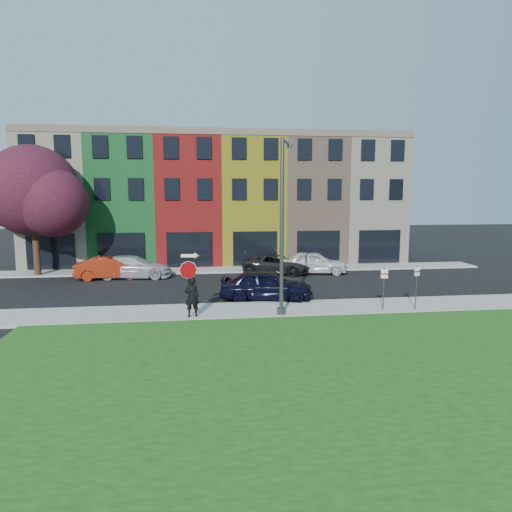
{
  "coord_description": "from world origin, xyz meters",
  "views": [
    {
      "loc": [
        -4.35,
        -18.4,
        5.69
      ],
      "look_at": [
        -1.48,
        4.0,
        2.58
      ],
      "focal_mm": 32.0,
      "sensor_mm": 36.0,
      "label": 1
    }
  ],
  "objects": [
    {
      "name": "ground",
      "position": [
        0.0,
        0.0,
        0.0
      ],
      "size": [
        120.0,
        120.0,
        0.0
      ],
      "primitive_type": "plane",
      "color": "black",
      "rests_on": "ground"
    },
    {
      "name": "man",
      "position": [
        -4.67,
        2.02,
        1.03
      ],
      "size": [
        0.85,
        0.72,
        1.82
      ],
      "primitive_type": "imported",
      "rotation": [
        0.0,
        0.0,
        3.37
      ],
      "color": "black",
      "rests_on": "sidewalk_near"
    },
    {
      "name": "parked_car_white",
      "position": [
        3.84,
        12.97,
        0.8
      ],
      "size": [
        3.69,
        5.42,
        1.6
      ],
      "primitive_type": "imported",
      "rotation": [
        0.0,
        0.0,
        1.37
      ],
      "color": "silver",
      "rests_on": "ground"
    },
    {
      "name": "parked_car_dark",
      "position": [
        1.2,
        13.29,
        0.67
      ],
      "size": [
        5.72,
        6.46,
        1.35
      ],
      "primitive_type": "imported",
      "rotation": [
        0.0,
        0.0,
        1.17
      ],
      "color": "black",
      "rests_on": "ground"
    },
    {
      "name": "stop_sign",
      "position": [
        -4.81,
        1.88,
        2.25
      ],
      "size": [
        1.05,
        0.17,
        2.99
      ],
      "rotation": [
        0.0,
        0.0,
        -0.13
      ],
      "color": "black",
      "rests_on": "sidewalk_near"
    },
    {
      "name": "tree_purple",
      "position": [
        -15.22,
        14.26,
        5.7
      ],
      "size": [
        7.33,
        6.42,
        8.8
      ],
      "color": "#301D10",
      "rests_on": "sidewalk_far"
    },
    {
      "name": "parking_sign_a",
      "position": [
        4.44,
        2.04,
        1.41
      ],
      "size": [
        0.31,
        0.15,
        2.05
      ],
      "rotation": [
        0.0,
        0.0,
        -0.37
      ],
      "color": "#484B4D",
      "rests_on": "sidewalk_near"
    },
    {
      "name": "street_lamp",
      "position": [
        -0.5,
        2.1,
        4.16
      ],
      "size": [
        1.1,
        2.48,
        8.02
      ],
      "rotation": [
        0.0,
        0.0,
        -0.34
      ],
      "color": "#484B4D",
      "rests_on": "sidewalk_near"
    },
    {
      "name": "parking_sign_b",
      "position": [
        6.0,
        1.89,
        1.48
      ],
      "size": [
        0.31,
        0.14,
        2.17
      ],
      "rotation": [
        0.0,
        0.0,
        0.34
      ],
      "color": "#484B4D",
      "rests_on": "sidewalk_near"
    },
    {
      "name": "parked_car_silver",
      "position": [
        -8.76,
        12.87,
        0.75
      ],
      "size": [
        2.78,
        5.44,
        1.5
      ],
      "primitive_type": "imported",
      "rotation": [
        0.0,
        0.0,
        1.5
      ],
      "color": "#B9B9BF",
      "rests_on": "ground"
    },
    {
      "name": "sidewalk_far",
      "position": [
        -3.0,
        15.0,
        0.06
      ],
      "size": [
        40.0,
        2.4,
        0.12
      ],
      "primitive_type": "cube",
      "color": "gray",
      "rests_on": "ground"
    },
    {
      "name": "sedan_near",
      "position": [
        -0.76,
        5.23,
        0.84
      ],
      "size": [
        3.84,
        5.66,
        1.67
      ],
      "primitive_type": "imported",
      "rotation": [
        0.0,
        0.0,
        1.38
      ],
      "color": "black",
      "rests_on": "ground"
    },
    {
      "name": "parked_car_red",
      "position": [
        -10.21,
        12.68,
        0.75
      ],
      "size": [
        2.51,
        4.88,
        1.5
      ],
      "primitive_type": "imported",
      "rotation": [
        0.0,
        0.0,
        1.67
      ],
      "color": "maroon",
      "rests_on": "ground"
    },
    {
      "name": "sidewalk_near",
      "position": [
        2.0,
        3.0,
        0.06
      ],
      "size": [
        40.0,
        3.0,
        0.12
      ],
      "primitive_type": "cube",
      "color": "gray",
      "rests_on": "ground"
    },
    {
      "name": "rowhouse_block",
      "position": [
        -2.5,
        21.18,
        4.99
      ],
      "size": [
        30.0,
        10.12,
        10.0
      ],
      "color": "beige",
      "rests_on": "ground"
    }
  ]
}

